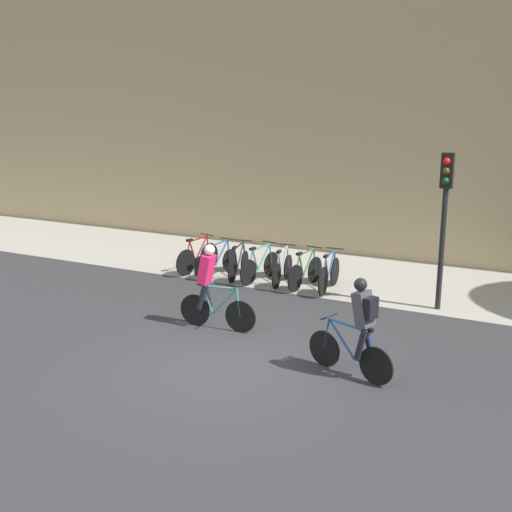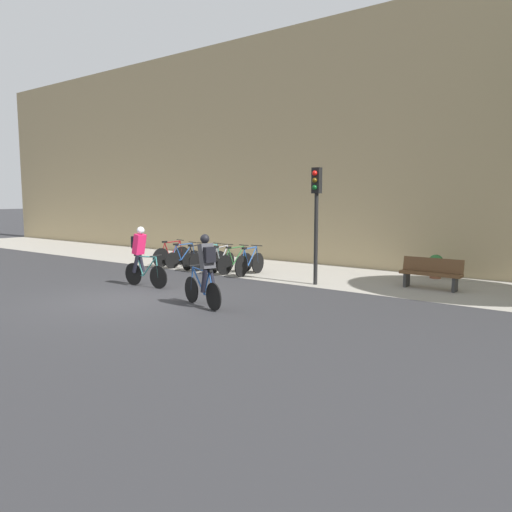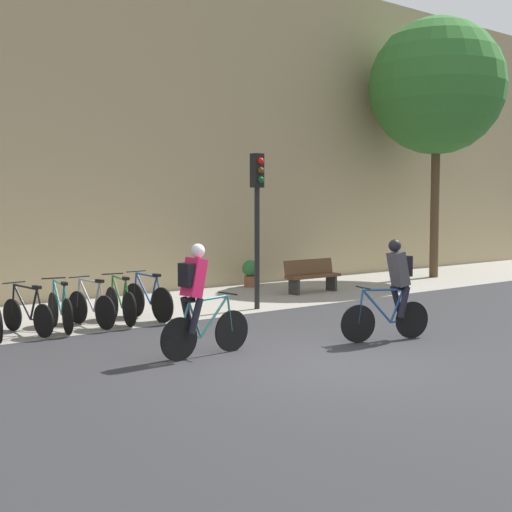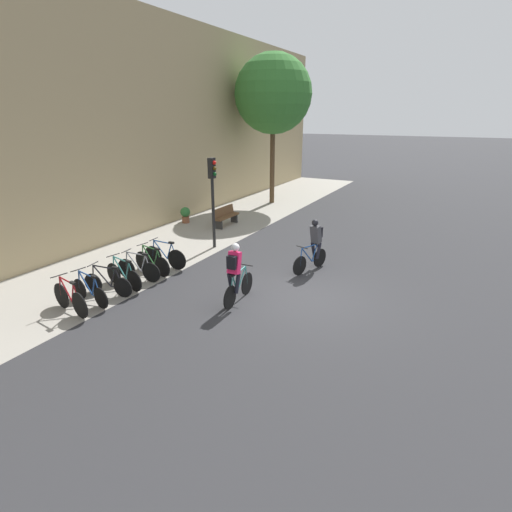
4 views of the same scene
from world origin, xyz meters
name	(u,v)px [view 2 (image 2 of 4)]	position (x,y,z in m)	size (l,w,h in m)	color
ground	(127,300)	(0.00, 0.00, 0.00)	(200.00, 200.00, 0.00)	#2B2B2D
kerb_strip	(276,270)	(0.00, 6.75, 0.00)	(44.00, 4.50, 0.01)	gray
building_facade	(314,146)	(0.00, 9.30, 4.64)	(44.00, 0.60, 9.28)	tan
cyclist_pink	(141,255)	(-1.27, 1.57, 0.95)	(1.72, 0.46, 1.78)	black
cyclist_grey	(206,269)	(2.24, 0.59, 0.95)	(1.68, 0.64, 1.77)	black
parked_bike_0	(172,255)	(-3.82, 5.18, 0.42)	(0.46, 1.65, 0.99)	black
parked_bike_1	(183,257)	(-3.19, 5.18, 0.38)	(0.46, 1.63, 0.94)	black
parked_bike_2	(196,259)	(-2.55, 5.18, 0.38)	(0.47, 1.62, 0.94)	black
parked_bike_3	(208,259)	(-1.92, 5.18, 0.40)	(0.46, 1.68, 0.97)	black
parked_bike_4	(221,261)	(-1.28, 5.18, 0.39)	(0.46, 1.61, 0.96)	black
parked_bike_5	(235,262)	(-0.65, 5.18, 0.40)	(0.46, 1.65, 0.97)	black
parked_bike_6	(250,263)	(-0.01, 5.18, 0.42)	(0.46, 1.71, 0.99)	black
traffic_light_pole	(316,204)	(2.70, 4.94, 2.43)	(0.26, 0.30, 3.51)	black
bench	(431,273)	(5.73, 6.32, 0.47)	(1.72, 0.44, 0.89)	brown
potted_plant	(436,265)	(5.23, 8.33, 0.44)	(0.48, 0.48, 0.78)	brown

